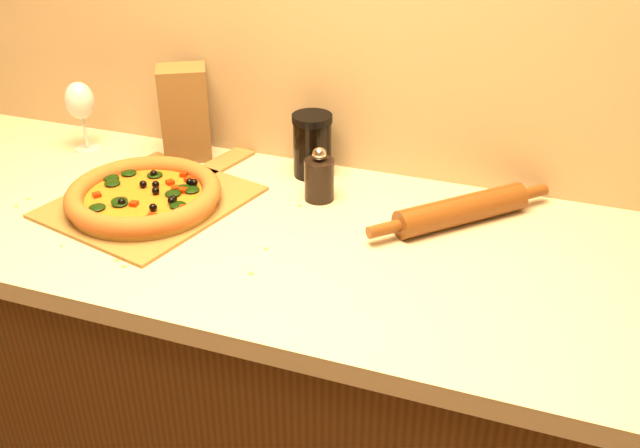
{
  "coord_description": "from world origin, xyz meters",
  "views": [
    {
      "loc": [
        0.48,
        0.29,
        1.62
      ],
      "look_at": [
        0.09,
        1.38,
        0.96
      ],
      "focal_mm": 40.0,
      "sensor_mm": 36.0,
      "label": 1
    }
  ],
  "objects_px": {
    "pizza_peel": "(156,199)",
    "dark_jar": "(312,145)",
    "pepper_grinder": "(319,178)",
    "rolling_pin": "(461,210)",
    "wine_glass": "(80,102)",
    "pizza": "(144,196)"
  },
  "relations": [
    {
      "from": "rolling_pin",
      "to": "dark_jar",
      "type": "distance_m",
      "value": 0.38
    },
    {
      "from": "pizza_peel",
      "to": "rolling_pin",
      "type": "height_order",
      "value": "rolling_pin"
    },
    {
      "from": "pizza",
      "to": "rolling_pin",
      "type": "distance_m",
      "value": 0.66
    },
    {
      "from": "pizza_peel",
      "to": "rolling_pin",
      "type": "bearing_deg",
      "value": 25.22
    },
    {
      "from": "pepper_grinder",
      "to": "rolling_pin",
      "type": "relative_size",
      "value": 0.38
    },
    {
      "from": "rolling_pin",
      "to": "wine_glass",
      "type": "xyz_separation_m",
      "value": [
        -0.94,
        0.05,
        0.09
      ]
    },
    {
      "from": "pizza_peel",
      "to": "dark_jar",
      "type": "relative_size",
      "value": 3.77
    },
    {
      "from": "dark_jar",
      "to": "pizza",
      "type": "bearing_deg",
      "value": -135.64
    },
    {
      "from": "pizza_peel",
      "to": "rolling_pin",
      "type": "distance_m",
      "value": 0.65
    },
    {
      "from": "pepper_grinder",
      "to": "wine_glass",
      "type": "xyz_separation_m",
      "value": [
        -0.63,
        0.05,
        0.07
      ]
    },
    {
      "from": "pizza_peel",
      "to": "wine_glass",
      "type": "xyz_separation_m",
      "value": [
        -0.3,
        0.18,
        0.12
      ]
    },
    {
      "from": "pizza",
      "to": "pizza_peel",
      "type": "bearing_deg",
      "value": 83.98
    },
    {
      "from": "pizza_peel",
      "to": "pepper_grinder",
      "type": "distance_m",
      "value": 0.36
    },
    {
      "from": "pizza_peel",
      "to": "dark_jar",
      "type": "bearing_deg",
      "value": 54.72
    },
    {
      "from": "pizza",
      "to": "wine_glass",
      "type": "height_order",
      "value": "wine_glass"
    },
    {
      "from": "pizza_peel",
      "to": "wine_glass",
      "type": "relative_size",
      "value": 3.19
    },
    {
      "from": "pizza",
      "to": "dark_jar",
      "type": "relative_size",
      "value": 2.22
    },
    {
      "from": "pizza",
      "to": "wine_glass",
      "type": "bearing_deg",
      "value": 144.17
    },
    {
      "from": "wine_glass",
      "to": "pizza_peel",
      "type": "bearing_deg",
      "value": -30.86
    },
    {
      "from": "pepper_grinder",
      "to": "rolling_pin",
      "type": "distance_m",
      "value": 0.31
    },
    {
      "from": "rolling_pin",
      "to": "dark_jar",
      "type": "bearing_deg",
      "value": 163.24
    },
    {
      "from": "pepper_grinder",
      "to": "pizza",
      "type": "bearing_deg",
      "value": -153.94
    }
  ]
}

